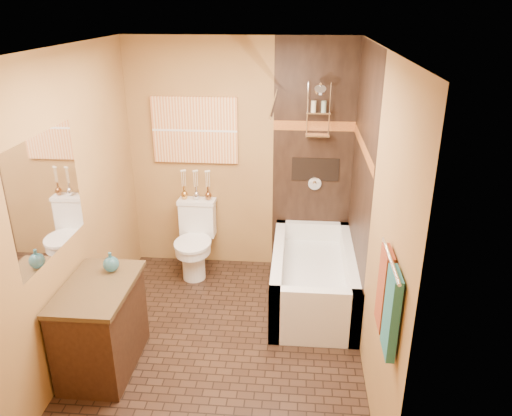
# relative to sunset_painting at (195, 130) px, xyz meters

# --- Properties ---
(floor) EXTENTS (3.00, 3.00, 0.00)m
(floor) POSITION_rel_sunset_painting_xyz_m (0.48, -1.48, -1.55)
(floor) COLOR black
(floor) RESTS_ON ground
(wall_left) EXTENTS (0.02, 3.00, 2.50)m
(wall_left) POSITION_rel_sunset_painting_xyz_m (-0.72, -1.48, -0.30)
(wall_left) COLOR #A4793F
(wall_left) RESTS_ON floor
(wall_right) EXTENTS (0.02, 3.00, 2.50)m
(wall_right) POSITION_rel_sunset_painting_xyz_m (1.68, -1.48, -0.30)
(wall_right) COLOR #A4793F
(wall_right) RESTS_ON floor
(wall_back) EXTENTS (2.40, 0.02, 2.50)m
(wall_back) POSITION_rel_sunset_painting_xyz_m (0.48, 0.02, -0.30)
(wall_back) COLOR #A4793F
(wall_back) RESTS_ON floor
(wall_front) EXTENTS (2.40, 0.02, 2.50)m
(wall_front) POSITION_rel_sunset_painting_xyz_m (0.48, -2.98, -0.30)
(wall_front) COLOR #A4793F
(wall_front) RESTS_ON floor
(ceiling) EXTENTS (3.00, 3.00, 0.00)m
(ceiling) POSITION_rel_sunset_painting_xyz_m (0.48, -1.48, 0.95)
(ceiling) COLOR silver
(ceiling) RESTS_ON wall_back
(alcove_tile_back) EXTENTS (0.85, 0.01, 2.50)m
(alcove_tile_back) POSITION_rel_sunset_painting_xyz_m (1.25, 0.01, -0.30)
(alcove_tile_back) COLOR black
(alcove_tile_back) RESTS_ON wall_back
(alcove_tile_right) EXTENTS (0.01, 1.50, 2.50)m
(alcove_tile_right) POSITION_rel_sunset_painting_xyz_m (1.66, -0.73, -0.30)
(alcove_tile_right) COLOR black
(alcove_tile_right) RESTS_ON wall_right
(mosaic_band_back) EXTENTS (0.85, 0.01, 0.10)m
(mosaic_band_back) POSITION_rel_sunset_painting_xyz_m (1.25, 0.00, 0.07)
(mosaic_band_back) COLOR brown
(mosaic_band_back) RESTS_ON alcove_tile_back
(mosaic_band_right) EXTENTS (0.01, 1.50, 0.10)m
(mosaic_band_right) POSITION_rel_sunset_painting_xyz_m (1.65, -0.73, 0.07)
(mosaic_band_right) COLOR brown
(mosaic_band_right) RESTS_ON alcove_tile_right
(alcove_niche) EXTENTS (0.50, 0.01, 0.25)m
(alcove_niche) POSITION_rel_sunset_painting_xyz_m (1.28, 0.01, -0.40)
(alcove_niche) COLOR black
(alcove_niche) RESTS_ON alcove_tile_back
(shower_fixtures) EXTENTS (0.24, 0.33, 1.16)m
(shower_fixtures) POSITION_rel_sunset_painting_xyz_m (1.28, -0.10, 0.12)
(shower_fixtures) COLOR silver
(shower_fixtures) RESTS_ON floor
(curtain_rod) EXTENTS (0.03, 1.55, 0.03)m
(curtain_rod) POSITION_rel_sunset_painting_xyz_m (0.88, -0.73, 0.47)
(curtain_rod) COLOR silver
(curtain_rod) RESTS_ON wall_back
(towel_bar) EXTENTS (0.02, 0.55, 0.02)m
(towel_bar) POSITION_rel_sunset_painting_xyz_m (1.63, -2.53, -0.10)
(towel_bar) COLOR silver
(towel_bar) RESTS_ON wall_right
(towel_teal) EXTENTS (0.05, 0.22, 0.52)m
(towel_teal) POSITION_rel_sunset_painting_xyz_m (1.64, -2.66, -0.37)
(towel_teal) COLOR #1F6468
(towel_teal) RESTS_ON towel_bar
(towel_rust) EXTENTS (0.05, 0.22, 0.52)m
(towel_rust) POSITION_rel_sunset_painting_xyz_m (1.64, -2.40, -0.37)
(towel_rust) COLOR maroon
(towel_rust) RESTS_ON towel_bar
(sunset_painting) EXTENTS (0.90, 0.04, 0.70)m
(sunset_painting) POSITION_rel_sunset_painting_xyz_m (0.00, 0.00, 0.00)
(sunset_painting) COLOR orange
(sunset_painting) RESTS_ON wall_back
(vanity_mirror) EXTENTS (0.01, 1.00, 0.90)m
(vanity_mirror) POSITION_rel_sunset_painting_xyz_m (-0.71, -1.85, -0.05)
(vanity_mirror) COLOR white
(vanity_mirror) RESTS_ON wall_left
(bathtub) EXTENTS (0.80, 1.50, 0.55)m
(bathtub) POSITION_rel_sunset_painting_xyz_m (1.28, -0.73, -1.33)
(bathtub) COLOR white
(bathtub) RESTS_ON floor
(toilet) EXTENTS (0.41, 0.60, 0.80)m
(toilet) POSITION_rel_sunset_painting_xyz_m (-0.00, -0.26, -1.15)
(toilet) COLOR white
(toilet) RESTS_ON floor
(vanity) EXTENTS (0.53, 0.86, 0.76)m
(vanity) POSITION_rel_sunset_painting_xyz_m (-0.45, -1.85, -1.17)
(vanity) COLOR black
(vanity) RESTS_ON floor
(teal_bottle) EXTENTS (0.17, 0.17, 0.21)m
(teal_bottle) POSITION_rel_sunset_painting_xyz_m (-0.40, -1.62, -0.70)
(teal_bottle) COLOR #276475
(teal_bottle) RESTS_ON vanity
(bud_vases) EXTENTS (0.33, 0.07, 0.33)m
(bud_vases) POSITION_rel_sunset_painting_xyz_m (0.00, -0.09, -0.57)
(bud_vases) COLOR gold
(bud_vases) RESTS_ON toilet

